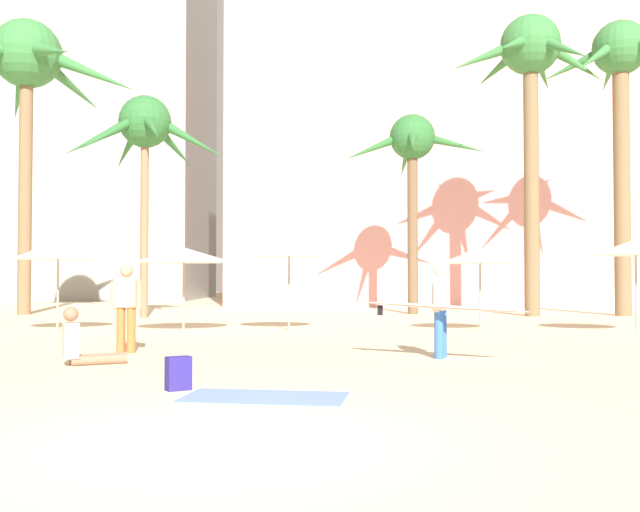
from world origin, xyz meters
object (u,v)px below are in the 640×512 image
(palm_tree_left, at_px, (412,151))
(cafe_umbrella_1, at_px, (58,250))
(cafe_umbrella_3, at_px, (480,255))
(palm_tree_right, at_px, (144,132))
(backpack, at_px, (178,374))
(palm_tree_far_right, at_px, (530,71))
(palm_tree_far_left, at_px, (621,82))
(person_mid_right, at_px, (126,304))
(cafe_umbrella_2, at_px, (289,248))
(person_mid_left, at_px, (442,307))
(person_far_right, at_px, (82,345))
(cafe_umbrella_4, at_px, (184,255))
(cafe_umbrella_5, at_px, (636,247))
(beach_towel, at_px, (264,397))
(palm_tree_center, at_px, (27,70))

(palm_tree_left, bearing_deg, cafe_umbrella_1, -139.62)
(palm_tree_left, bearing_deg, cafe_umbrella_3, -85.57)
(palm_tree_right, distance_m, backpack, 17.48)
(palm_tree_far_right, bearing_deg, palm_tree_far_left, 4.92)
(cafe_umbrella_1, height_order, person_mid_right, cafe_umbrella_1)
(palm_tree_far_right, relative_size, cafe_umbrella_2, 4.57)
(palm_tree_left, height_order, palm_tree_right, palm_tree_right)
(palm_tree_right, relative_size, cafe_umbrella_3, 3.53)
(backpack, height_order, person_mid_left, person_mid_left)
(palm_tree_right, height_order, person_mid_right, palm_tree_right)
(palm_tree_far_right, height_order, person_far_right, palm_tree_far_right)
(palm_tree_right, xyz_separation_m, cafe_umbrella_4, (2.66, -6.37, -4.45))
(palm_tree_right, bearing_deg, backpack, -74.19)
(cafe_umbrella_5, relative_size, beach_towel, 1.24)
(cafe_umbrella_1, height_order, person_far_right, cafe_umbrella_1)
(palm_tree_center, relative_size, cafe_umbrella_5, 4.72)
(cafe_umbrella_3, xyz_separation_m, person_mid_left, (-1.97, -6.07, -1.06))
(palm_tree_far_left, bearing_deg, palm_tree_far_right, -175.08)
(cafe_umbrella_2, distance_m, backpack, 9.99)
(beach_towel, xyz_separation_m, backpack, (-1.13, 0.57, 0.19))
(person_mid_right, bearing_deg, cafe_umbrella_5, -60.72)
(person_mid_left, bearing_deg, palm_tree_far_right, 93.70)
(person_far_right, bearing_deg, cafe_umbrella_1, 87.11)
(cafe_umbrella_3, height_order, backpack, cafe_umbrella_3)
(palm_tree_right, distance_m, cafe_umbrella_4, 8.22)
(palm_tree_center, relative_size, palm_tree_right, 1.45)
(palm_tree_left, xyz_separation_m, person_mid_right, (-7.00, -13.90, -5.29))
(cafe_umbrella_5, distance_m, person_mid_right, 12.46)
(palm_tree_left, relative_size, cafe_umbrella_4, 2.94)
(palm_tree_right, relative_size, person_far_right, 7.37)
(backpack, bearing_deg, palm_tree_right, -15.64)
(palm_tree_center, distance_m, cafe_umbrella_4, 13.50)
(cafe_umbrella_3, bearing_deg, person_far_right, -138.61)
(palm_tree_left, distance_m, person_far_right, 18.25)
(palm_tree_far_left, relative_size, cafe_umbrella_3, 4.94)
(palm_tree_far_right, xyz_separation_m, cafe_umbrella_2, (-8.33, -7.01, -6.67))
(person_mid_left, bearing_deg, cafe_umbrella_1, 171.07)
(cafe_umbrella_5, height_order, beach_towel, cafe_umbrella_5)
(palm_tree_left, distance_m, palm_tree_center, 14.87)
(palm_tree_far_right, distance_m, person_mid_left, 16.43)
(cafe_umbrella_2, bearing_deg, palm_tree_right, 131.79)
(cafe_umbrella_4, relative_size, person_far_right, 2.48)
(cafe_umbrella_4, bearing_deg, cafe_umbrella_2, 8.76)
(palm_tree_right, distance_m, cafe_umbrella_3, 12.80)
(palm_tree_far_right, relative_size, person_far_right, 10.41)
(palm_tree_right, xyz_separation_m, cafe_umbrella_3, (10.26, -6.22, -4.46))
(palm_tree_right, relative_size, person_mid_right, 4.69)
(palm_tree_right, distance_m, person_far_right, 14.70)
(cafe_umbrella_3, bearing_deg, person_mid_left, -107.95)
(cafe_umbrella_2, distance_m, person_mid_right, 6.18)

